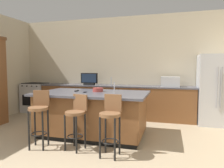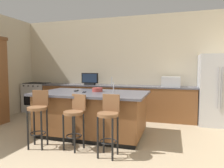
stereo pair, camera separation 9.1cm
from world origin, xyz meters
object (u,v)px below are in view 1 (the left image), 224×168
(tv_monitor, at_px, (89,79))
(cell_phone, at_px, (85,92))
(refrigerator, at_px, (216,90))
(microwave, at_px, (170,82))
(range_oven, at_px, (36,97))
(bar_stool_center, at_px, (76,117))
(kitchen_island, at_px, (92,113))
(bar_stool_left, at_px, (39,113))
(bar_stool_right, at_px, (111,120))
(fruit_bowl, at_px, (98,90))
(tv_remote, at_px, (77,91))

(tv_monitor, bearing_deg, cell_phone, -70.64)
(refrigerator, relative_size, microwave, 3.66)
(range_oven, bearing_deg, bar_stool_center, -43.33)
(kitchen_island, distance_m, bar_stool_left, 1.13)
(bar_stool_right, distance_m, cell_phone, 1.21)
(microwave, distance_m, fruit_bowl, 2.16)
(refrigerator, relative_size, bar_stool_right, 1.78)
(tv_monitor, distance_m, bar_stool_right, 2.94)
(kitchen_island, distance_m, bar_stool_right, 1.13)
(bar_stool_right, bearing_deg, tv_remote, 140.29)
(kitchen_island, relative_size, bar_stool_center, 2.42)
(range_oven, relative_size, tv_monitor, 1.83)
(bar_stool_center, height_order, cell_phone, bar_stool_center)
(microwave, distance_m, bar_stool_center, 2.97)
(bar_stool_center, distance_m, fruit_bowl, 1.02)
(bar_stool_left, relative_size, bar_stool_center, 1.07)
(bar_stool_center, height_order, bar_stool_right, bar_stool_right)
(fruit_bowl, bearing_deg, tv_remote, -173.12)
(bar_stool_left, xyz_separation_m, fruit_bowl, (0.73, 1.05, 0.34))
(tv_monitor, xyz_separation_m, fruit_bowl, (0.81, -1.49, -0.13))
(kitchen_island, relative_size, bar_stool_left, 2.27)
(bar_stool_center, relative_size, tv_remote, 5.59)
(cell_phone, bearing_deg, bar_stool_right, -61.86)
(kitchen_island, xyz_separation_m, fruit_bowl, (0.07, 0.15, 0.49))
(microwave, relative_size, cell_phone, 3.20)
(kitchen_island, distance_m, cell_phone, 0.48)
(microwave, bearing_deg, fruit_bowl, -134.14)
(cell_phone, bearing_deg, fruit_bowl, 28.15)
(kitchen_island, height_order, bar_stool_center, bar_stool_center)
(refrigerator, relative_size, tv_remote, 10.33)
(refrigerator, distance_m, bar_stool_center, 3.61)
(kitchen_island, height_order, refrigerator, refrigerator)
(kitchen_island, bearing_deg, bar_stool_left, -126.22)
(bar_stool_right, bearing_deg, fruit_bowl, 122.62)
(microwave, height_order, cell_phone, microwave)
(cell_phone, bearing_deg, microwave, 30.07)
(kitchen_island, bearing_deg, range_oven, 147.20)
(tv_monitor, xyz_separation_m, bar_stool_right, (1.40, -2.54, -0.49))
(microwave, xyz_separation_m, bar_stool_left, (-2.23, -2.59, -0.44))
(refrigerator, relative_size, bar_stool_left, 1.73)
(cell_phone, bearing_deg, tv_remote, 135.28)
(kitchen_island, distance_m, fruit_bowl, 0.51)
(fruit_bowl, bearing_deg, bar_stool_left, -124.99)
(fruit_bowl, xyz_separation_m, tv_remote, (-0.47, -0.06, -0.03))
(bar_stool_center, height_order, fruit_bowl, fruit_bowl)
(tv_monitor, height_order, bar_stool_right, tv_monitor)
(bar_stool_right, bearing_deg, cell_phone, 136.81)
(refrigerator, height_order, fruit_bowl, refrigerator)
(bar_stool_right, height_order, fruit_bowl, fruit_bowl)
(bar_stool_center, xyz_separation_m, tv_remote, (-0.41, 0.88, 0.35))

